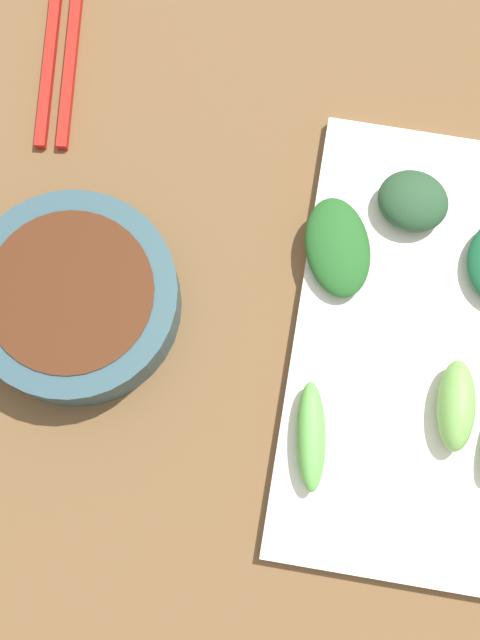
{
  "coord_description": "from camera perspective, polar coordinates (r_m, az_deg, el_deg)",
  "views": [
    {
      "loc": [
        0.0,
        -0.13,
        0.63
      ],
      "look_at": [
        -0.02,
        -0.01,
        0.05
      ],
      "focal_mm": 48.2,
      "sensor_mm": 36.0,
      "label": 1
    }
  ],
  "objects": [
    {
      "name": "sauce_bowl",
      "position": [
        0.62,
        -11.15,
        1.46
      ],
      "size": [
        0.15,
        0.15,
        0.04
      ],
      "color": "#2E4C54",
      "rests_on": "tabletop"
    },
    {
      "name": "broccoli_leafy_3",
      "position": [
        0.62,
        6.28,
        4.86
      ],
      "size": [
        0.07,
        0.09,
        0.02
      ],
      "primitive_type": "ellipsoid",
      "rotation": [
        0.0,
        0.0,
        0.3
      ],
      "color": "#215921",
      "rests_on": "serving_plate"
    },
    {
      "name": "serving_plate",
      "position": [
        0.63,
        10.98,
        -2.04
      ],
      "size": [
        0.17,
        0.33,
        0.01
      ],
      "primitive_type": "cube",
      "color": "silver",
      "rests_on": "tabletop"
    },
    {
      "name": "chopsticks",
      "position": [
        0.73,
        -11.73,
        19.42
      ],
      "size": [
        0.05,
        0.23,
        0.01
      ],
      "rotation": [
        0.0,
        0.0,
        0.12
      ],
      "color": "red",
      "rests_on": "tabletop"
    },
    {
      "name": "tabletop",
      "position": [
        0.64,
        1.76,
        -0.49
      ],
      "size": [
        2.1,
        2.1,
        0.02
      ],
      "primitive_type": "cube",
      "color": "brown",
      "rests_on": "ground"
    },
    {
      "name": "broccoli_leafy_1",
      "position": [
        0.64,
        11.2,
        7.79
      ],
      "size": [
        0.06,
        0.05,
        0.03
      ],
      "primitive_type": "ellipsoid",
      "rotation": [
        0.0,
        0.0,
        -0.19
      ],
      "color": "#25482A",
      "rests_on": "serving_plate"
    },
    {
      "name": "broccoli_stalk_2",
      "position": [
        0.59,
        4.5,
        -7.66
      ],
      "size": [
        0.03,
        0.08,
        0.02
      ],
      "primitive_type": "ellipsoid",
      "rotation": [
        0.0,
        0.0,
        0.16
      ],
      "color": "#60B44C",
      "rests_on": "serving_plate"
    },
    {
      "name": "broccoli_stalk_4",
      "position": [
        0.61,
        13.94,
        -5.49
      ],
      "size": [
        0.03,
        0.06,
        0.03
      ],
      "primitive_type": "ellipsoid",
      "rotation": [
        0.0,
        0.0,
        0.07
      ],
      "color": "#74B350",
      "rests_on": "serving_plate"
    }
  ]
}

